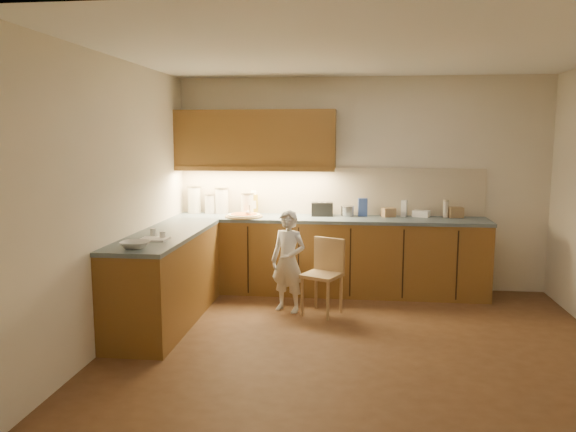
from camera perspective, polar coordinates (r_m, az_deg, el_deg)
The scene contains 24 objects.
room at distance 4.97m, azimuth 7.55°, elevation 5.64°, with size 4.54×4.50×2.62m.
l_counter at distance 6.43m, azimuth -1.04°, elevation -4.68°, with size 3.77×2.62×0.92m.
backsplash at distance 6.99m, azimuth 4.24°, elevation 2.54°, with size 3.75×0.02×0.58m, color beige.
upper_cabinets at distance 6.90m, azimuth -3.33°, elevation 7.79°, with size 1.95×0.36×0.73m.
pizza_on_board at distance 6.76m, azimuth -4.48°, elevation 0.04°, with size 0.45×0.45×0.18m.
child at distance 6.06m, azimuth 0.03°, elevation -4.62°, with size 0.40×0.26×1.10m, color silver.
wooden_chair at distance 6.04m, azimuth 3.76°, elevation -5.51°, with size 0.48×0.48×0.80m.
mixing_bowl at distance 5.06m, azimuth -15.27°, elevation -2.83°, with size 0.25×0.25×0.06m, color white.
canister_a at distance 7.20m, azimuth -9.51°, elevation 1.69°, with size 0.17×0.17×0.35m.
canister_b at distance 7.14m, azimuth -7.92°, elevation 1.27°, with size 0.14×0.14×0.25m.
canister_c at distance 7.11m, azimuth -6.75°, elevation 1.60°, with size 0.18×0.18×0.33m.
canister_d at distance 6.98m, azimuth -4.13°, elevation 1.29°, with size 0.17×0.17×0.27m.
oil_jug at distance 6.99m, azimuth -3.52°, elevation 1.26°, with size 0.12×0.10×0.29m.
toaster at distance 6.85m, azimuth 3.48°, elevation 0.70°, with size 0.27×0.17×0.17m.
steel_pot at distance 6.86m, azimuth 6.04°, elevation 0.52°, with size 0.17×0.17×0.13m.
blue_box at distance 6.88m, azimuth 7.60°, elevation 0.89°, with size 0.11×0.08×0.22m, color #324A96.
card_box_a at distance 6.88m, azimuth 10.18°, elevation 0.37°, with size 0.15×0.11×0.11m, color tan.
white_bottle at distance 6.94m, azimuth 11.71°, elevation 0.76°, with size 0.07×0.07×0.20m, color white.
flat_pack at distance 6.96m, azimuth 13.38°, elevation 0.23°, with size 0.19×0.13×0.08m, color white.
tall_jar at distance 6.97m, azimuth 15.74°, elevation 0.72°, with size 0.07×0.07×0.21m.
card_box_b at distance 7.00m, azimuth 16.68°, elevation 0.35°, with size 0.16×0.12×0.12m, color #9D7D54.
dough_cloth at distance 5.40m, azimuth -13.46°, elevation -2.31°, with size 0.25×0.20×0.02m, color white.
spice_jar_a at distance 5.64m, azimuth -13.55°, elevation -1.60°, with size 0.05×0.05×0.07m, color white.
spice_jar_b at distance 5.43m, azimuth -12.63°, elevation -1.94°, with size 0.05×0.05×0.07m, color silver.
Camera 1 is at (-0.05, -4.97, 1.88)m, focal length 35.00 mm.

